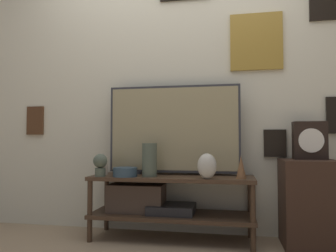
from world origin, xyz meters
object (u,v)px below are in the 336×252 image
at_px(candle_jar, 103,168).
at_px(decorative_bust, 100,164).
at_px(mantel_clock, 310,140).
at_px(vase_wide_bowl, 125,172).
at_px(vase_slim_bronze, 241,167).
at_px(television, 173,129).
at_px(vase_urn_stoneware, 207,166).
at_px(vase_tall_ceramic, 149,160).

height_order(candle_jar, decorative_bust, decorative_bust).
relative_size(candle_jar, mantel_clock, 0.38).
relative_size(vase_wide_bowl, mantel_clock, 0.66).
xyz_separation_m(decorative_bust, mantel_clock, (1.59, 0.21, 0.18)).
bearing_deg(candle_jar, decorative_bust, -78.80).
relative_size(vase_slim_bronze, candle_jar, 1.56).
distance_m(vase_slim_bronze, decorative_bust, 1.08).
bearing_deg(mantel_clock, vase_wide_bowl, -173.06).
relative_size(vase_wide_bowl, decorative_bust, 1.07).
relative_size(television, vase_slim_bronze, 6.39).
distance_m(candle_jar, decorative_bust, 0.13).
relative_size(vase_slim_bronze, mantel_clock, 0.59).
height_order(candle_jar, mantel_clock, mantel_clock).
bearing_deg(vase_urn_stoneware, vase_wide_bowl, 176.59).
height_order(vase_urn_stoneware, candle_jar, vase_urn_stoneware).
bearing_deg(vase_tall_ceramic, vase_slim_bronze, -1.37).
bearing_deg(television, decorative_bust, -156.18).
bearing_deg(candle_jar, vase_slim_bronze, -3.09).
relative_size(television, candle_jar, 9.99).
bearing_deg(vase_tall_ceramic, television, 45.54).
relative_size(vase_urn_stoneware, decorative_bust, 1.05).
distance_m(television, vase_urn_stoneware, 0.47).
relative_size(vase_tall_ceramic, candle_jar, 2.39).
height_order(vase_urn_stoneware, decorative_bust, vase_urn_stoneware).
bearing_deg(television, vase_wide_bowl, -149.68).
relative_size(vase_tall_ceramic, mantel_clock, 0.91).
relative_size(television, vase_urn_stoneware, 5.83).
distance_m(vase_wide_bowl, vase_slim_bronze, 0.89).
relative_size(television, mantel_clock, 3.80).
xyz_separation_m(candle_jar, mantel_clock, (1.61, 0.09, 0.23)).
distance_m(television, mantel_clock, 1.06).
xyz_separation_m(vase_urn_stoneware, vase_slim_bronze, (0.25, 0.06, -0.01)).
height_order(vase_wide_bowl, vase_slim_bronze, vase_slim_bronze).
relative_size(candle_jar, decorative_bust, 0.61).
bearing_deg(vase_wide_bowl, television, 30.32).
xyz_separation_m(vase_wide_bowl, decorative_bust, (-0.19, -0.04, 0.06)).
bearing_deg(vase_tall_ceramic, decorative_bust, -168.78).
relative_size(television, vase_tall_ceramic, 4.18).
height_order(vase_slim_bronze, decorative_bust, decorative_bust).
distance_m(vase_wide_bowl, candle_jar, 0.23).
distance_m(vase_tall_ceramic, vase_slim_bronze, 0.70).
bearing_deg(mantel_clock, vase_tall_ceramic, -173.85).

